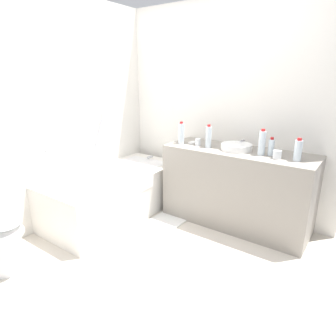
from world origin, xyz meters
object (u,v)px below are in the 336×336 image
at_px(water_bottle_2, 181,133).
at_px(drinking_glass_0, 277,154).
at_px(bathtub, 115,192).
at_px(soap_dish, 193,143).
at_px(water_bottle_0, 271,147).
at_px(water_bottle_3, 298,150).
at_px(water_bottle_1, 209,137).
at_px(water_bottle_4, 262,143).
at_px(toilet, 0,234).
at_px(drinking_glass_1, 198,142).
at_px(bath_mat, 161,225).
at_px(sink_basin, 236,147).
at_px(sink_faucet, 243,143).

height_order(water_bottle_2, drinking_glass_0, water_bottle_2).
relative_size(bathtub, soap_dish, 18.75).
height_order(bathtub, water_bottle_0, bathtub).
bearing_deg(water_bottle_3, drinking_glass_0, 99.93).
relative_size(water_bottle_1, soap_dish, 2.79).
bearing_deg(water_bottle_4, drinking_glass_0, -103.96).
bearing_deg(toilet, drinking_glass_1, 66.97).
relative_size(water_bottle_4, drinking_glass_0, 3.26).
xyz_separation_m(bathtub, drinking_glass_1, (0.56, -0.78, 0.60)).
height_order(toilet, water_bottle_4, water_bottle_4).
xyz_separation_m(water_bottle_2, drinking_glass_0, (0.00, -1.08, -0.08)).
height_order(water_bottle_4, bath_mat, water_bottle_4).
bearing_deg(water_bottle_0, bath_mat, 118.37).
relative_size(soap_dish, bath_mat, 0.15).
relative_size(sink_basin, water_bottle_3, 1.52).
bearing_deg(drinking_glass_1, bathtub, 125.76).
bearing_deg(drinking_glass_0, sink_faucet, 57.58).
distance_m(toilet, soap_dish, 2.11).
xyz_separation_m(water_bottle_4, drinking_glass_0, (-0.04, -0.17, -0.08)).
xyz_separation_m(toilet, water_bottle_3, (1.87, -1.86, 0.62)).
height_order(drinking_glass_1, soap_dish, drinking_glass_1).
bearing_deg(drinking_glass_0, drinking_glass_1, 88.04).
relative_size(water_bottle_1, water_bottle_4, 0.97).
relative_size(water_bottle_0, water_bottle_4, 0.70).
distance_m(toilet, sink_faucet, 2.52).
height_order(sink_faucet, water_bottle_0, water_bottle_0).
bearing_deg(bath_mat, drinking_glass_0, -66.93).
relative_size(toilet, sink_basin, 2.06).
distance_m(sink_faucet, water_bottle_0, 0.42).
distance_m(water_bottle_1, bath_mat, 1.11).
bearing_deg(soap_dish, water_bottle_4, -92.53).
height_order(water_bottle_3, drinking_glass_1, water_bottle_3).
xyz_separation_m(water_bottle_4, bath_mat, (-0.49, 0.88, -0.97)).
bearing_deg(water_bottle_0, sink_faucet, 60.07).
bearing_deg(sink_basin, water_bottle_3, -95.77).
relative_size(sink_faucet, water_bottle_2, 0.60).
relative_size(water_bottle_2, drinking_glass_0, 3.20).
distance_m(water_bottle_2, water_bottle_4, 0.92).
xyz_separation_m(bathtub, bath_mat, (0.08, -0.61, -0.28)).
height_order(water_bottle_2, water_bottle_3, water_bottle_2).
bearing_deg(water_bottle_4, water_bottle_1, 92.46).
bearing_deg(sink_faucet, drinking_glass_1, 120.54).
height_order(sink_faucet, water_bottle_3, water_bottle_3).
bearing_deg(sink_basin, soap_dish, 91.71).
bearing_deg(water_bottle_3, bathtub, 107.03).
relative_size(water_bottle_2, drinking_glass_1, 3.25).
distance_m(water_bottle_0, water_bottle_2, 1.00).
distance_m(bathtub, drinking_glass_0, 1.84).
distance_m(drinking_glass_1, soap_dish, 0.11).
xyz_separation_m(sink_basin, water_bottle_0, (-0.02, -0.37, 0.05)).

